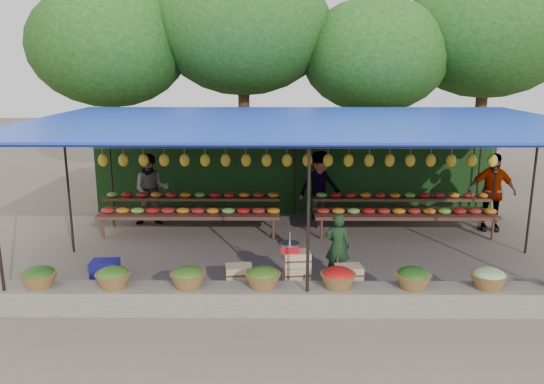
{
  "coord_description": "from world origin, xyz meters",
  "views": [
    {
      "loc": [
        -0.5,
        -10.66,
        3.86
      ],
      "look_at": [
        -0.58,
        0.2,
        1.27
      ],
      "focal_mm": 35.0,
      "sensor_mm": 36.0,
      "label": 1
    }
  ],
  "objects_px": {
    "vendor_seated": "(338,247)",
    "blue_crate_back": "(105,268)",
    "weighing_scale": "(290,247)",
    "crate_counter": "(295,277)"
  },
  "relations": [
    {
      "from": "vendor_seated",
      "to": "blue_crate_back",
      "type": "bearing_deg",
      "value": 7.13
    },
    {
      "from": "weighing_scale",
      "to": "blue_crate_back",
      "type": "xyz_separation_m",
      "value": [
        -3.46,
        0.78,
        -0.7
      ]
    },
    {
      "from": "weighing_scale",
      "to": "blue_crate_back",
      "type": "relative_size",
      "value": 0.7
    },
    {
      "from": "crate_counter",
      "to": "blue_crate_back",
      "type": "xyz_separation_m",
      "value": [
        -3.56,
        0.78,
        -0.16
      ]
    },
    {
      "from": "crate_counter",
      "to": "weighing_scale",
      "type": "relative_size",
      "value": 6.77
    },
    {
      "from": "vendor_seated",
      "to": "blue_crate_back",
      "type": "height_order",
      "value": "vendor_seated"
    },
    {
      "from": "crate_counter",
      "to": "blue_crate_back",
      "type": "bearing_deg",
      "value": 167.61
    },
    {
      "from": "crate_counter",
      "to": "vendor_seated",
      "type": "relative_size",
      "value": 1.9
    },
    {
      "from": "weighing_scale",
      "to": "vendor_seated",
      "type": "xyz_separation_m",
      "value": [
        0.9,
        0.67,
        -0.23
      ]
    },
    {
      "from": "crate_counter",
      "to": "blue_crate_back",
      "type": "distance_m",
      "value": 3.65
    }
  ]
}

